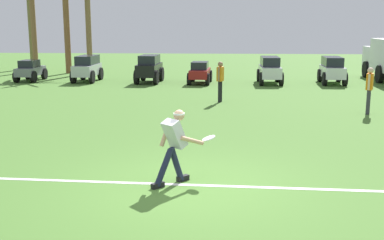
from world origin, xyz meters
The scene contains 16 objects.
ground_plane centered at (0.00, 0.00, 0.00)m, with size 80.00×80.00×0.00m, color #49752E.
field_line_paint centered at (0.00, 0.11, 0.00)m, with size 26.88×0.11×0.01m, color white.
frisbee_thrower centered at (-0.36, 0.21, 0.79)m, with size 0.97×0.74×1.41m.
frisbee_in_flight centered at (0.27, 0.58, 0.80)m, with size 0.29×0.30×0.11m.
teammate_near_sideline centered at (0.45, 9.88, 0.94)m, with size 0.29×0.49×1.56m.
teammate_midfield centered at (5.42, 7.72, 0.94)m, with size 0.32×0.48×1.56m.
parked_car_slot_a centered at (-9.58, 16.25, 0.56)m, with size 1.09×2.20×1.10m.
parked_car_slot_b centered at (-6.52, 16.24, 0.72)m, with size 1.17×2.41×1.34m.
parked_car_slot_c centered at (-3.20, 15.93, 0.74)m, with size 1.27×2.40×1.40m.
parked_car_slot_d centered at (-0.60, 15.71, 0.56)m, with size 1.20×2.25×1.10m.
parked_car_slot_e centered at (2.92, 15.89, 0.72)m, with size 1.15×2.40×1.34m.
parked_car_slot_f centered at (6.04, 16.03, 0.72)m, with size 1.26×2.45×1.34m.
palm_tree_far_left centered at (-12.26, 23.45, 3.80)m, with size 3.28×3.65×6.64m.
palm_tree_left_of_centre centered at (-11.32, 21.46, 3.71)m, with size 3.29×3.56×6.26m.
palm_tree_right_of_centre centered at (-8.80, 20.31, 3.34)m, with size 3.69×3.16×5.50m.
palm_tree_far_right centered at (-7.54, 20.43, 3.40)m, with size 3.53×3.27×5.48m.
Camera 1 is at (0.52, -8.51, 3.00)m, focal length 45.00 mm.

